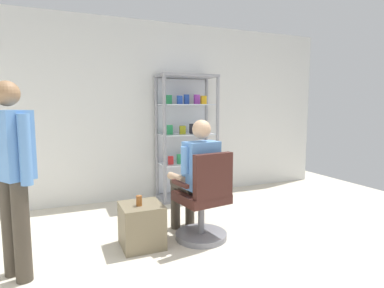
{
  "coord_description": "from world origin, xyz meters",
  "views": [
    {
      "loc": [
        -1.41,
        -1.8,
        1.43
      ],
      "look_at": [
        -0.02,
        1.51,
        1.0
      ],
      "focal_mm": 29.65,
      "sensor_mm": 36.0,
      "label": 1
    }
  ],
  "objects": [
    {
      "name": "seated_shopkeeper",
      "position": [
        -0.05,
        1.31,
        0.71
      ],
      "size": [
        0.53,
        0.6,
        1.29
      ],
      "color": "#3F382D",
      "rests_on": "ground"
    },
    {
      "name": "office_chair",
      "position": [
        -0.03,
        1.15,
        0.39
      ],
      "size": [
        0.6,
        0.56,
        0.96
      ],
      "color": "slate",
      "rests_on": "ground"
    },
    {
      "name": "standing_customer",
      "position": [
        -1.78,
        1.08,
        0.93
      ],
      "size": [
        0.38,
        0.45,
        1.63
      ],
      "color": "#3F382D",
      "rests_on": "ground"
    },
    {
      "name": "display_cabinet_main",
      "position": [
        0.4,
        2.76,
        0.97
      ],
      "size": [
        0.9,
        0.45,
        1.9
      ],
      "color": "gray",
      "rests_on": "ground"
    },
    {
      "name": "storage_crate",
      "position": [
        -0.68,
        1.27,
        0.22
      ],
      "size": [
        0.41,
        0.43,
        0.44
      ],
      "primitive_type": "cube",
      "color": "#72664C",
      "rests_on": "ground"
    },
    {
      "name": "back_wall",
      "position": [
        0.0,
        3.0,
        1.35
      ],
      "size": [
        6.0,
        0.1,
        2.7
      ],
      "primitive_type": "cube",
      "color": "silver",
      "rests_on": "ground"
    },
    {
      "name": "tea_glass",
      "position": [
        -0.71,
        1.24,
        0.49
      ],
      "size": [
        0.06,
        0.06,
        0.1
      ],
      "primitive_type": "cylinder",
      "color": "brown",
      "rests_on": "storage_crate"
    }
  ]
}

